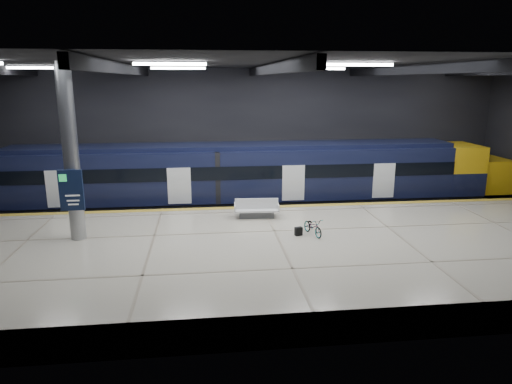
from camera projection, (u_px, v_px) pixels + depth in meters
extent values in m
plane|color=black|center=(271.00, 247.00, 20.56)|extent=(30.00, 30.00, 0.00)
cube|color=black|center=(252.00, 137.00, 27.32)|extent=(30.00, 0.10, 8.00)
cube|color=black|center=(317.00, 211.00, 11.89)|extent=(30.00, 0.10, 8.00)
cube|color=black|center=(272.00, 63.00, 18.65)|extent=(30.00, 16.00, 0.10)
cube|color=black|center=(122.00, 69.00, 18.04)|extent=(0.25, 16.00, 0.40)
cube|color=black|center=(272.00, 69.00, 18.71)|extent=(0.25, 16.00, 0.40)
cube|color=black|center=(411.00, 70.00, 19.39)|extent=(0.25, 16.00, 0.40)
cube|color=white|center=(170.00, 64.00, 16.30)|extent=(2.60, 0.18, 0.10)
cube|color=white|center=(359.00, 65.00, 17.09)|extent=(2.60, 0.18, 0.10)
cube|color=white|center=(27.00, 68.00, 21.31)|extent=(2.60, 0.18, 0.10)
cube|color=white|center=(178.00, 68.00, 22.09)|extent=(2.60, 0.18, 0.10)
cube|color=white|center=(319.00, 69.00, 22.88)|extent=(2.60, 0.18, 0.10)
cube|color=white|center=(451.00, 69.00, 23.66)|extent=(2.60, 0.18, 0.10)
cube|color=beige|center=(280.00, 256.00, 18.02)|extent=(30.00, 11.00, 1.10)
cube|color=gold|center=(263.00, 207.00, 22.95)|extent=(30.00, 0.40, 0.01)
cube|color=gray|center=(258.00, 215.00, 25.16)|extent=(30.00, 0.08, 0.16)
cube|color=gray|center=(255.00, 208.00, 26.54)|extent=(30.00, 0.08, 0.16)
cube|color=black|center=(235.00, 204.00, 25.60)|extent=(24.00, 2.58, 0.80)
cube|color=black|center=(235.00, 173.00, 25.18)|extent=(24.00, 2.80, 2.75)
cube|color=black|center=(235.00, 146.00, 24.82)|extent=(24.00, 2.30, 0.24)
cube|color=black|center=(237.00, 173.00, 23.75)|extent=(24.00, 0.04, 0.70)
cube|color=white|center=(293.00, 183.00, 24.23)|extent=(1.20, 0.05, 1.90)
cube|color=#EAB013|center=(457.00, 168.00, 26.64)|extent=(2.00, 2.80, 2.75)
ellipsoid|color=#EAB013|center=(497.00, 175.00, 27.04)|extent=(3.60, 2.52, 1.90)
cube|color=black|center=(462.00, 165.00, 26.63)|extent=(1.60, 2.38, 0.80)
cube|color=#595B60|center=(257.00, 214.00, 21.20)|extent=(1.63, 0.59, 0.30)
cube|color=silver|center=(257.00, 209.00, 21.14)|extent=(2.04, 0.96, 0.08)
cube|color=silver|center=(257.00, 204.00, 21.08)|extent=(2.00, 0.19, 0.50)
cube|color=silver|center=(235.00, 207.00, 21.06)|extent=(0.11, 0.85, 0.30)
cube|color=silver|center=(278.00, 207.00, 21.17)|extent=(0.11, 0.85, 0.30)
imported|color=#99999E|center=(313.00, 226.00, 18.75)|extent=(0.85, 1.46, 0.72)
cube|color=black|center=(299.00, 231.00, 18.73)|extent=(0.34, 0.26, 0.35)
cylinder|color=#9EA0A5|center=(71.00, 154.00, 17.61)|extent=(0.60, 0.60, 6.90)
cube|color=#0E1936|center=(71.00, 190.00, 17.53)|extent=(0.90, 0.12, 1.60)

